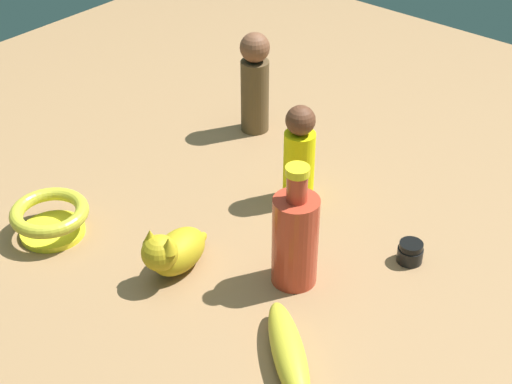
% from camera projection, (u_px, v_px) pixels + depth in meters
% --- Properties ---
extents(ground, '(2.00, 2.00, 0.00)m').
position_uv_depth(ground, '(256.00, 227.00, 1.34)').
color(ground, '#936D47').
extents(bottle_tall, '(0.07, 0.07, 0.21)m').
position_uv_depth(bottle_tall, '(295.00, 237.00, 1.18)').
color(bottle_tall, '#BA3A25').
rests_on(bottle_tall, ground).
extents(banana, '(0.16, 0.18, 0.04)m').
position_uv_depth(banana, '(288.00, 352.00, 1.07)').
color(banana, gold).
rests_on(banana, ground).
extents(person_figure_adult, '(0.08, 0.08, 0.19)m').
position_uv_depth(person_figure_adult, '(301.00, 156.00, 1.36)').
color(person_figure_adult, yellow).
rests_on(person_figure_adult, ground).
extents(bowl, '(0.13, 0.13, 0.06)m').
position_uv_depth(bowl, '(50.00, 217.00, 1.30)').
color(bowl, yellow).
rests_on(bowl, ground).
extents(person_figure_child, '(0.07, 0.07, 0.21)m').
position_uv_depth(person_figure_child, '(255.00, 82.00, 1.55)').
color(person_figure_child, brown).
rests_on(person_figure_child, ground).
extents(cat_figurine, '(0.15, 0.08, 0.10)m').
position_uv_depth(cat_figurine, '(173.00, 251.00, 1.22)').
color(cat_figurine, '#B69B19').
rests_on(cat_figurine, ground).
extents(nail_polish_jar, '(0.04, 0.04, 0.04)m').
position_uv_depth(nail_polish_jar, '(410.00, 252.00, 1.25)').
color(nail_polish_jar, black).
rests_on(nail_polish_jar, ground).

